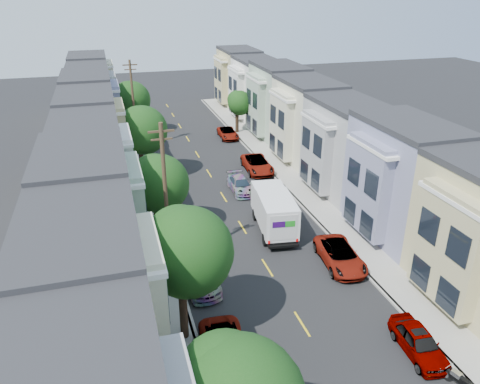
% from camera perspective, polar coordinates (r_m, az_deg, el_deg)
% --- Properties ---
extents(ground, '(160.00, 160.00, 0.00)m').
position_cam_1_polar(ground, '(32.33, 3.34, -9.21)').
color(ground, black).
rests_on(ground, ground).
extents(road_slab, '(12.00, 70.00, 0.02)m').
position_cam_1_polar(road_slab, '(45.07, -2.96, 0.92)').
color(road_slab, black).
rests_on(road_slab, ground).
extents(curb_left, '(0.30, 70.00, 0.15)m').
position_cam_1_polar(curb_left, '(44.19, -10.61, 0.12)').
color(curb_left, gray).
rests_on(curb_left, ground).
extents(curb_right, '(0.30, 70.00, 0.15)m').
position_cam_1_polar(curb_right, '(46.67, 4.28, 1.81)').
color(curb_right, gray).
rests_on(curb_right, ground).
extents(sidewalk_left, '(2.60, 70.00, 0.15)m').
position_cam_1_polar(sidewalk_left, '(44.12, -12.28, -0.07)').
color(sidewalk_left, gray).
rests_on(sidewalk_left, ground).
extents(sidewalk_right, '(2.60, 70.00, 0.15)m').
position_cam_1_polar(sidewalk_right, '(47.12, 5.77, 1.97)').
color(sidewalk_right, gray).
rests_on(sidewalk_right, ground).
extents(centerline, '(0.12, 70.00, 0.01)m').
position_cam_1_polar(centerline, '(45.07, -2.96, 0.91)').
color(centerline, gold).
rests_on(centerline, ground).
extents(townhouse_row_left, '(5.00, 70.00, 8.50)m').
position_cam_1_polar(townhouse_row_left, '(44.14, -17.18, -0.72)').
color(townhouse_row_left, '#9A9A9A').
rests_on(townhouse_row_left, ground).
extents(townhouse_row_right, '(5.00, 70.00, 8.50)m').
position_cam_1_polar(townhouse_row_right, '(48.62, 9.93, 2.34)').
color(townhouse_row_right, '#9A9A9A').
rests_on(townhouse_row_right, ground).
extents(tree_b, '(4.70, 4.70, 7.77)m').
position_cam_1_polar(tree_b, '(23.80, -6.63, -7.34)').
color(tree_b, black).
rests_on(tree_b, ground).
extents(tree_c, '(4.38, 4.38, 6.54)m').
position_cam_1_polar(tree_c, '(34.63, -9.95, 0.95)').
color(tree_c, black).
rests_on(tree_c, ground).
extents(tree_d, '(4.65, 4.65, 7.34)m').
position_cam_1_polar(tree_d, '(45.55, -11.86, 7.35)').
color(tree_d, black).
rests_on(tree_d, ground).
extents(tree_e, '(4.70, 4.70, 6.87)m').
position_cam_1_polar(tree_e, '(60.37, -13.19, 10.84)').
color(tree_e, black).
rests_on(tree_e, ground).
extents(tree_far_r, '(3.10, 3.10, 5.45)m').
position_cam_1_polar(tree_far_r, '(60.03, -0.10, 10.75)').
color(tree_far_r, black).
rests_on(tree_far_r, ground).
extents(utility_pole_near, '(1.60, 0.26, 10.00)m').
position_cam_1_polar(utility_pole_near, '(30.28, -9.02, -0.77)').
color(utility_pole_near, '#42301E').
rests_on(utility_pole_near, ground).
extents(utility_pole_far, '(1.60, 0.26, 10.00)m').
position_cam_1_polar(utility_pole_far, '(54.92, -12.84, 10.28)').
color(utility_pole_far, '#42301E').
rests_on(utility_pole_far, ground).
extents(fedex_truck, '(2.50, 6.49, 3.11)m').
position_cam_1_polar(fedex_truck, '(36.14, 4.15, -2.24)').
color(fedex_truck, silver).
rests_on(fedex_truck, ground).
extents(lead_sedan, '(1.87, 4.37, 1.30)m').
position_cam_1_polar(lead_sedan, '(43.30, 0.05, 0.88)').
color(lead_sedan, '#222127').
rests_on(lead_sedan, ground).
extents(parked_left_b, '(2.58, 5.00, 1.35)m').
position_cam_1_polar(parked_left_b, '(25.12, -1.82, -18.71)').
color(parked_left_b, '#0E0C3B').
rests_on(parked_left_b, ground).
extents(parked_left_c, '(2.40, 4.83, 1.40)m').
position_cam_1_polar(parked_left_c, '(30.32, -5.10, -10.20)').
color(parked_left_c, silver).
rests_on(parked_left_c, ground).
extents(parked_left_d, '(2.03, 4.72, 1.41)m').
position_cam_1_polar(parked_left_d, '(42.03, -8.78, -0.10)').
color(parked_left_d, maroon).
rests_on(parked_left_d, ground).
extents(parked_right_a, '(1.99, 4.43, 1.40)m').
position_cam_1_polar(parked_right_a, '(27.13, 20.96, -16.74)').
color(parked_right_a, '#5B6163').
rests_on(parked_right_a, ground).
extents(parked_right_b, '(2.90, 5.41, 1.44)m').
position_cam_1_polar(parked_right_b, '(32.94, 12.11, -7.60)').
color(parked_right_b, silver).
rests_on(parked_right_b, ground).
extents(parked_right_c, '(2.78, 5.56, 1.51)m').
position_cam_1_polar(parked_right_c, '(47.99, 2.11, 3.38)').
color(parked_right_c, black).
rests_on(parked_right_c, ground).
extents(parked_right_d, '(2.28, 4.62, 1.26)m').
position_cam_1_polar(parked_right_d, '(58.73, -1.50, 7.18)').
color(parked_right_d, black).
rests_on(parked_right_d, ground).
extents(motorcycle, '(0.29, 2.14, 0.85)m').
position_cam_1_polar(motorcycle, '(26.15, 25.23, -20.15)').
color(motorcycle, black).
rests_on(motorcycle, ground).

